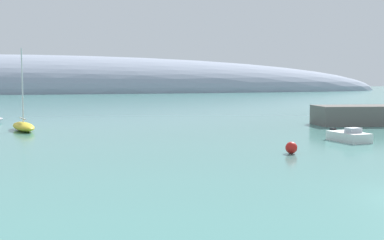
% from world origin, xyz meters
% --- Properties ---
extents(distant_ridge, '(313.88, 62.09, 28.98)m').
position_xyz_m(distant_ridge, '(-26.98, 188.63, 0.00)').
color(distant_ridge, '#8E99AD').
rests_on(distant_ridge, ground).
extents(sailboat_yellow_mid_mooring, '(3.07, 6.43, 7.97)m').
position_xyz_m(sailboat_yellow_mid_mooring, '(-17.63, 34.37, 0.47)').
color(sailboat_yellow_mid_mooring, yellow).
rests_on(sailboat_yellow_mid_mooring, water).
extents(motorboat_white_foreground, '(2.17, 4.11, 1.14)m').
position_xyz_m(motorboat_white_foreground, '(7.95, 18.60, 0.41)').
color(motorboat_white_foreground, white).
rests_on(motorboat_white_foreground, water).
extents(mooring_buoy_red, '(0.80, 0.80, 0.80)m').
position_xyz_m(mooring_buoy_red, '(0.44, 13.76, 0.40)').
color(mooring_buoy_red, red).
rests_on(mooring_buoy_red, water).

